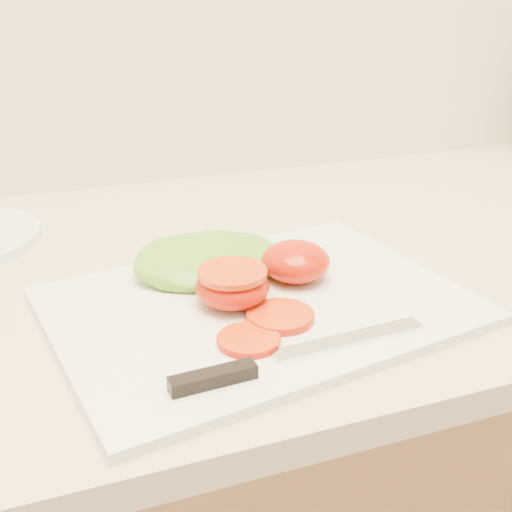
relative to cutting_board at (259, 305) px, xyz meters
name	(u,v)px	position (x,y,z in m)	size (l,w,h in m)	color
cutting_board	(259,305)	(0.00, 0.00, 0.00)	(0.40, 0.29, 0.01)	white
tomato_half_dome	(295,261)	(0.05, 0.04, 0.03)	(0.07, 0.07, 0.04)	#B61200
tomato_half_cut	(232,285)	(-0.03, 0.00, 0.03)	(0.07, 0.07, 0.04)	#B61200
tomato_slice_0	(280,316)	(0.01, -0.04, 0.01)	(0.06, 0.06, 0.01)	#D63E0B
tomato_slice_1	(249,340)	(-0.04, -0.07, 0.01)	(0.06, 0.06, 0.01)	#D63E0B
lettuce_leaf_0	(208,261)	(-0.03, 0.08, 0.02)	(0.16, 0.11, 0.03)	#66B730
lettuce_leaf_1	(246,253)	(0.02, 0.09, 0.02)	(0.10, 0.08, 0.02)	#66B730
knife	(270,361)	(-0.03, -0.11, 0.01)	(0.24, 0.04, 0.01)	silver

